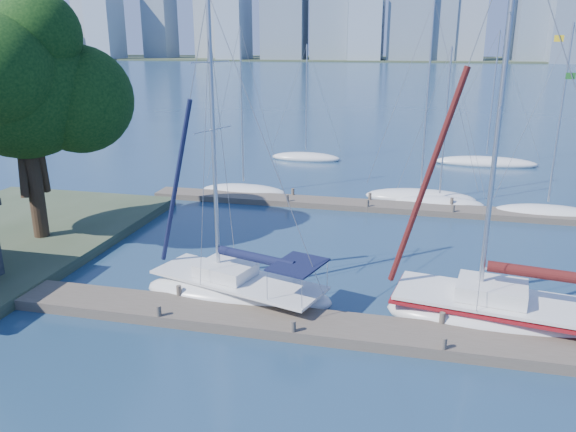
# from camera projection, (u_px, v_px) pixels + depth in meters

# --- Properties ---
(ground) EXTENTS (700.00, 700.00, 0.00)m
(ground) POSITION_uv_depth(u_px,v_px,m) (299.00, 329.00, 20.24)
(ground) COLOR #172F4B
(ground) RESTS_ON ground
(near_dock) EXTENTS (26.00, 2.00, 0.40)m
(near_dock) POSITION_uv_depth(u_px,v_px,m) (299.00, 324.00, 20.18)
(near_dock) COLOR brown
(near_dock) RESTS_ON ground
(far_dock) EXTENTS (30.00, 1.80, 0.36)m
(far_dock) POSITION_uv_depth(u_px,v_px,m) (385.00, 207.00, 34.62)
(far_dock) COLOR brown
(far_dock) RESTS_ON ground
(far_shore) EXTENTS (800.00, 100.00, 1.50)m
(far_shore) POSITION_uv_depth(u_px,v_px,m) (417.00, 60.00, 317.67)
(far_shore) COLOR #38472D
(far_shore) RESTS_ON ground
(tree) EXTENTS (9.34, 8.51, 12.16)m
(tree) POSITION_uv_depth(u_px,v_px,m) (22.00, 82.00, 26.14)
(tree) COLOR #2F1F15
(tree) RESTS_ON ground
(sailboat_navy) EXTENTS (8.11, 4.65, 12.11)m
(sailboat_navy) POSITION_uv_depth(u_px,v_px,m) (237.00, 277.00, 22.31)
(sailboat_navy) COLOR white
(sailboat_navy) RESTS_ON ground
(sailboat_maroon) EXTENTS (8.94, 4.14, 14.13)m
(sailboat_maroon) POSITION_uv_depth(u_px,v_px,m) (508.00, 298.00, 20.21)
(sailboat_maroon) COLOR white
(sailboat_maroon) RESTS_ON ground
(bg_boat_0) EXTENTS (6.15, 3.25, 11.18)m
(bg_boat_0) POSITION_uv_depth(u_px,v_px,m) (244.00, 191.00, 38.11)
(bg_boat_0) COLOR white
(bg_boat_0) RESTS_ON ground
(bg_boat_2) EXTENTS (7.27, 3.06, 12.65)m
(bg_boat_2) POSITION_uv_depth(u_px,v_px,m) (420.00, 197.00, 36.43)
(bg_boat_2) COLOR white
(bg_boat_2) RESTS_ON ground
(bg_boat_3) EXTENTS (5.81, 3.17, 9.95)m
(bg_boat_3) POSITION_uv_depth(u_px,v_px,m) (439.00, 203.00, 35.32)
(bg_boat_3) COLOR white
(bg_boat_3) RESTS_ON ground
(bg_boat_4) EXTENTS (6.17, 2.26, 11.26)m
(bg_boat_4) POSITION_uv_depth(u_px,v_px,m) (547.00, 213.00, 33.17)
(bg_boat_4) COLOR white
(bg_boat_4) RESTS_ON ground
(bg_boat_6) EXTENTS (6.30, 2.98, 10.04)m
(bg_boat_6) POSITION_uv_depth(u_px,v_px,m) (306.00, 157.00, 49.15)
(bg_boat_6) COLOR white
(bg_boat_6) RESTS_ON ground
(bg_boat_7) EXTENTS (8.49, 4.81, 11.14)m
(bg_boat_7) POSITION_uv_depth(u_px,v_px,m) (486.00, 162.00, 47.04)
(bg_boat_7) COLOR white
(bg_boat_7) RESTS_ON ground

